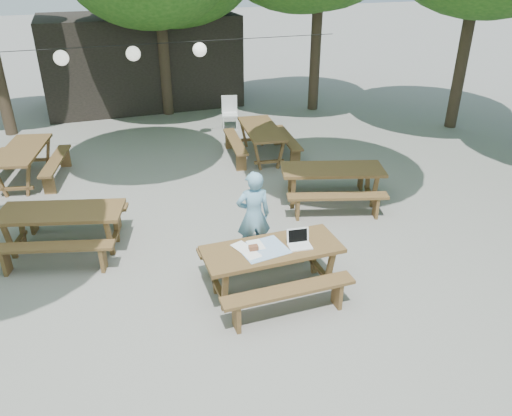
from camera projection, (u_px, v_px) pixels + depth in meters
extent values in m
plane|color=slate|center=(211.00, 276.00, 7.83)|extent=(80.00, 80.00, 0.00)
cube|color=black|center=(141.00, 60.00, 16.14)|extent=(6.00, 3.00, 2.80)
cube|color=#503B1C|center=(272.00, 249.00, 7.17)|extent=(2.00, 0.80, 0.06)
cube|color=#503B1C|center=(289.00, 290.00, 6.75)|extent=(1.90, 0.28, 0.05)
cube|color=#503B1C|center=(257.00, 243.00, 7.84)|extent=(1.90, 0.28, 0.05)
cube|color=#503B1C|center=(272.00, 271.00, 7.34)|extent=(1.70, 0.70, 0.69)
cube|color=#503B1C|center=(61.00, 212.00, 8.20)|extent=(2.14, 1.31, 0.06)
cube|color=#503B1C|center=(52.00, 247.00, 7.75)|extent=(1.91, 0.78, 0.05)
cube|color=#503B1C|center=(74.00, 209.00, 8.90)|extent=(1.91, 0.78, 0.05)
cube|color=#503B1C|center=(65.00, 232.00, 8.37)|extent=(1.83, 1.13, 0.69)
cube|color=#503B1C|center=(333.00, 170.00, 9.80)|extent=(2.15, 1.35, 0.06)
cube|color=#503B1C|center=(338.00, 196.00, 9.34)|extent=(1.90, 0.83, 0.05)
cube|color=#503B1C|center=(326.00, 169.00, 10.50)|extent=(1.90, 0.83, 0.05)
cube|color=#503B1C|center=(331.00, 187.00, 9.97)|extent=(1.83, 1.17, 0.69)
cube|color=#503B1C|center=(22.00, 150.00, 10.75)|extent=(1.22, 2.13, 0.06)
cube|color=#503B1C|center=(55.00, 161.00, 10.94)|extent=(0.69, 1.92, 0.05)
cube|color=#503B1C|center=(26.00, 166.00, 10.92)|extent=(1.06, 1.81, 0.69)
cube|color=#503B1C|center=(261.00, 129.00, 12.04)|extent=(1.03, 2.08, 0.06)
cube|color=#503B1C|center=(287.00, 138.00, 12.29)|extent=(0.50, 1.92, 0.05)
cube|color=#503B1C|center=(235.00, 141.00, 12.04)|extent=(0.50, 1.92, 0.05)
cube|color=#503B1C|center=(261.00, 144.00, 12.22)|extent=(0.89, 1.77, 0.69)
imported|color=#6EA6C9|center=(254.00, 216.00, 8.00)|extent=(0.60, 0.43, 1.53)
cube|color=silver|center=(230.00, 115.00, 14.19)|extent=(0.54, 0.54, 0.04)
cube|color=silver|center=(229.00, 104.00, 14.25)|extent=(0.44, 0.15, 0.48)
cube|color=silver|center=(230.00, 122.00, 14.29)|extent=(0.51, 0.51, 0.38)
cube|color=white|center=(300.00, 246.00, 7.17)|extent=(0.35, 0.26, 0.02)
cube|color=white|center=(298.00, 235.00, 7.22)|extent=(0.33, 0.09, 0.23)
cube|color=black|center=(298.00, 236.00, 7.21)|extent=(0.28, 0.07, 0.19)
cube|color=#3779BE|center=(263.00, 249.00, 7.12)|extent=(0.72, 0.63, 0.01)
cube|color=white|center=(251.00, 253.00, 7.00)|extent=(0.27, 0.33, 0.00)
cube|color=white|center=(256.00, 245.00, 7.20)|extent=(0.21, 0.30, 0.00)
cube|color=white|center=(242.00, 247.00, 7.15)|extent=(0.30, 0.35, 0.00)
cube|color=brown|center=(253.00, 248.00, 7.07)|extent=(0.14, 0.10, 0.06)
cylinder|color=black|center=(162.00, 43.00, 11.82)|extent=(9.00, 0.02, 0.02)
sphere|color=white|center=(61.00, 58.00, 11.23)|extent=(0.34, 0.34, 0.34)
sphere|color=white|center=(133.00, 54.00, 11.70)|extent=(0.34, 0.34, 0.34)
sphere|color=white|center=(200.00, 50.00, 12.17)|extent=(0.34, 0.34, 0.34)
cylinder|color=#2D2319|center=(163.00, 38.00, 14.63)|extent=(0.32, 0.32, 4.55)
cylinder|color=#2D2319|center=(317.00, 30.00, 15.04)|extent=(0.32, 0.32, 4.86)
cylinder|color=#2D2319|center=(466.00, 40.00, 13.42)|extent=(0.32, 0.32, 4.81)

